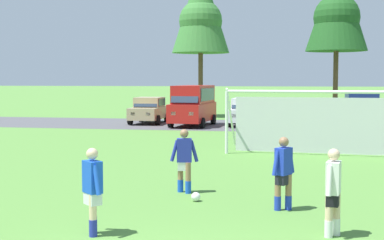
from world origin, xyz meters
name	(u,v)px	position (x,y,z in m)	size (l,w,h in m)	color
ground_plane	(246,151)	(0.00, 15.00, 0.00)	(400.00, 400.00, 0.00)	#518438
parking_lot_strip	(263,125)	(0.00, 27.35, 0.00)	(52.00, 8.40, 0.01)	#4C4C51
soccer_ball	(196,197)	(-0.37, 5.64, 0.11)	(0.22, 0.22, 0.22)	white
soccer_goal	(323,121)	(3.02, 14.62, 1.29)	(7.54, 2.48, 2.57)	white
player_striker_near	(184,161)	(-0.84, 6.56, 0.82)	(0.75, 0.31, 1.64)	#936B4C
player_midfield_center	(333,193)	(2.64, 3.27, 0.82)	(0.31, 0.72, 1.64)	beige
player_defender_far	(283,173)	(1.70, 5.15, 0.82)	(0.52, 0.63, 1.64)	#936B4C
player_winger_left	(93,191)	(-1.76, 2.53, 0.82)	(0.55, 0.61, 1.64)	beige
parked_car_slot_far_left	(149,110)	(-7.53, 27.69, 0.88)	(2.07, 4.22, 1.72)	tan
parked_car_slot_left	(193,104)	(-4.31, 26.30, 1.34)	(2.45, 4.93, 2.52)	red
parked_car_slot_center_left	(246,112)	(-1.07, 27.06, 0.88)	(2.10, 4.23, 1.72)	silver
parked_car_slot_center	(305,112)	(2.52, 27.20, 0.88)	(2.04, 4.20, 1.72)	#194C2D
parked_car_slot_center_right	(361,109)	(5.93, 27.62, 1.11)	(2.19, 4.63, 2.16)	navy
tree_left_edge	(201,11)	(-5.30, 34.74, 8.16)	(4.45, 4.45, 11.87)	brown
tree_mid_left	(337,6)	(4.84, 34.37, 8.21)	(4.47, 4.47, 11.93)	brown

